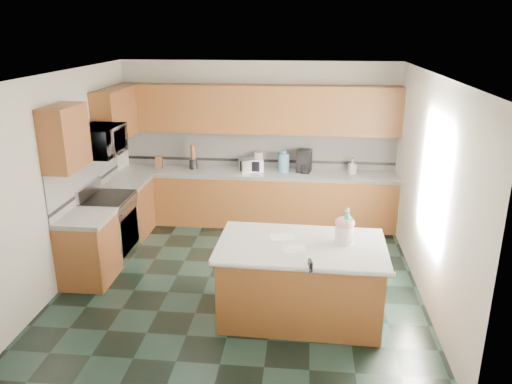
# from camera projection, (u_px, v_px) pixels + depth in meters

# --- Properties ---
(floor) EXTENTS (4.60, 4.60, 0.00)m
(floor) POSITION_uv_depth(u_px,v_px,m) (242.00, 279.00, 6.71)
(floor) COLOR black
(floor) RESTS_ON ground
(ceiling) EXTENTS (4.60, 4.60, 0.00)m
(ceiling) POSITION_uv_depth(u_px,v_px,m) (240.00, 74.00, 5.85)
(ceiling) COLOR white
(ceiling) RESTS_ON ground
(wall_back) EXTENTS (4.60, 0.04, 2.70)m
(wall_back) POSITION_uv_depth(u_px,v_px,m) (259.00, 142.00, 8.47)
(wall_back) COLOR white
(wall_back) RESTS_ON ground
(wall_front) EXTENTS (4.60, 0.04, 2.70)m
(wall_front) POSITION_uv_depth(u_px,v_px,m) (205.00, 268.00, 4.10)
(wall_front) COLOR white
(wall_front) RESTS_ON ground
(wall_left) EXTENTS (0.04, 4.60, 2.70)m
(wall_left) POSITION_uv_depth(u_px,v_px,m) (65.00, 178.00, 6.51)
(wall_left) COLOR white
(wall_left) RESTS_ON ground
(wall_right) EXTENTS (0.04, 4.60, 2.70)m
(wall_right) POSITION_uv_depth(u_px,v_px,m) (430.00, 189.00, 6.06)
(wall_right) COLOR white
(wall_right) RESTS_ON ground
(back_base_cab) EXTENTS (4.60, 0.60, 0.86)m
(back_base_cab) POSITION_uv_depth(u_px,v_px,m) (257.00, 199.00, 8.46)
(back_base_cab) COLOR brown
(back_base_cab) RESTS_ON ground
(back_countertop) EXTENTS (4.60, 0.64, 0.06)m
(back_countertop) POSITION_uv_depth(u_px,v_px,m) (257.00, 173.00, 8.32)
(back_countertop) COLOR white
(back_countertop) RESTS_ON back_base_cab
(back_upper_cab) EXTENTS (4.60, 0.33, 0.78)m
(back_upper_cab) POSITION_uv_depth(u_px,v_px,m) (258.00, 109.00, 8.11)
(back_upper_cab) COLOR brown
(back_upper_cab) RESTS_ON wall_back
(back_backsplash) EXTENTS (4.60, 0.02, 0.63)m
(back_backsplash) POSITION_uv_depth(u_px,v_px,m) (259.00, 149.00, 8.48)
(back_backsplash) COLOR silver
(back_backsplash) RESTS_ON back_countertop
(back_accent_band) EXTENTS (4.60, 0.01, 0.05)m
(back_accent_band) POSITION_uv_depth(u_px,v_px,m) (259.00, 160.00, 8.54)
(back_accent_band) COLOR black
(back_accent_band) RESTS_ON back_countertop
(left_base_cab_rear) EXTENTS (0.60, 0.82, 0.86)m
(left_base_cab_rear) POSITION_uv_depth(u_px,v_px,m) (129.00, 210.00, 7.98)
(left_base_cab_rear) COLOR brown
(left_base_cab_rear) RESTS_ON ground
(left_counter_rear) EXTENTS (0.64, 0.82, 0.06)m
(left_counter_rear) POSITION_uv_depth(u_px,v_px,m) (126.00, 183.00, 7.84)
(left_counter_rear) COLOR white
(left_counter_rear) RESTS_ON left_base_cab_rear
(left_base_cab_front) EXTENTS (0.60, 0.72, 0.86)m
(left_base_cab_front) POSITION_uv_depth(u_px,v_px,m) (89.00, 251.00, 6.54)
(left_base_cab_front) COLOR brown
(left_base_cab_front) RESTS_ON ground
(left_counter_front) EXTENTS (0.64, 0.72, 0.06)m
(left_counter_front) POSITION_uv_depth(u_px,v_px,m) (85.00, 218.00, 6.40)
(left_counter_front) COLOR white
(left_counter_front) RESTS_ON left_base_cab_front
(left_backsplash) EXTENTS (0.02, 2.30, 0.63)m
(left_backsplash) POSITION_uv_depth(u_px,v_px,m) (86.00, 174.00, 7.06)
(left_backsplash) COLOR silver
(left_backsplash) RESTS_ON wall_left
(left_accent_band) EXTENTS (0.01, 2.30, 0.05)m
(left_accent_band) POSITION_uv_depth(u_px,v_px,m) (88.00, 187.00, 7.12)
(left_accent_band) COLOR black
(left_accent_band) RESTS_ON wall_left
(left_upper_cab_rear) EXTENTS (0.33, 1.09, 0.78)m
(left_upper_cab_rear) POSITION_uv_depth(u_px,v_px,m) (115.00, 114.00, 7.64)
(left_upper_cab_rear) COLOR brown
(left_upper_cab_rear) RESTS_ON wall_left
(left_upper_cab_front) EXTENTS (0.33, 0.72, 0.78)m
(left_upper_cab_front) POSITION_uv_depth(u_px,v_px,m) (65.00, 138.00, 6.07)
(left_upper_cab_front) COLOR brown
(left_upper_cab_front) RESTS_ON wall_left
(range_body) EXTENTS (0.60, 0.76, 0.88)m
(range_body) POSITION_uv_depth(u_px,v_px,m) (110.00, 228.00, 7.24)
(range_body) COLOR #B7B7BC
(range_body) RESTS_ON ground
(range_oven_door) EXTENTS (0.02, 0.68, 0.55)m
(range_oven_door) POSITION_uv_depth(u_px,v_px,m) (129.00, 232.00, 7.22)
(range_oven_door) COLOR black
(range_oven_door) RESTS_ON range_body
(range_cooktop) EXTENTS (0.62, 0.78, 0.04)m
(range_cooktop) POSITION_uv_depth(u_px,v_px,m) (107.00, 198.00, 7.09)
(range_cooktop) COLOR black
(range_cooktop) RESTS_ON range_body
(range_handle) EXTENTS (0.02, 0.66, 0.02)m
(range_handle) POSITION_uv_depth(u_px,v_px,m) (129.00, 207.00, 7.10)
(range_handle) COLOR #B7B7BC
(range_handle) RESTS_ON range_body
(range_backguard) EXTENTS (0.06, 0.76, 0.18)m
(range_backguard) POSITION_uv_depth(u_px,v_px,m) (88.00, 190.00, 7.08)
(range_backguard) COLOR #B7B7BC
(range_backguard) RESTS_ON range_body
(microwave) EXTENTS (0.50, 0.73, 0.41)m
(microwave) POSITION_uv_depth(u_px,v_px,m) (101.00, 141.00, 6.82)
(microwave) COLOR #B7B7BC
(microwave) RESTS_ON wall_left
(island_base) EXTENTS (1.81, 1.07, 0.86)m
(island_base) POSITION_uv_depth(u_px,v_px,m) (300.00, 283.00, 5.73)
(island_base) COLOR brown
(island_base) RESTS_ON ground
(island_top) EXTENTS (1.91, 1.17, 0.06)m
(island_top) POSITION_uv_depth(u_px,v_px,m) (301.00, 246.00, 5.58)
(island_top) COLOR white
(island_top) RESTS_ON island_base
(island_bullnose) EXTENTS (1.88, 0.12, 0.06)m
(island_bullnose) POSITION_uv_depth(u_px,v_px,m) (301.00, 269.00, 5.06)
(island_bullnose) COLOR white
(island_bullnose) RESTS_ON island_base
(treat_jar) EXTENTS (0.21, 0.21, 0.21)m
(treat_jar) POSITION_uv_depth(u_px,v_px,m) (344.00, 234.00, 5.56)
(treat_jar) COLOR white
(treat_jar) RESTS_ON island_top
(treat_jar_lid) EXTENTS (0.22, 0.22, 0.14)m
(treat_jar_lid) POSITION_uv_depth(u_px,v_px,m) (345.00, 223.00, 5.52)
(treat_jar_lid) COLOR pink
(treat_jar_lid) RESTS_ON treat_jar
(treat_jar_knob) EXTENTS (0.07, 0.02, 0.02)m
(treat_jar_knob) POSITION_uv_depth(u_px,v_px,m) (345.00, 219.00, 5.51)
(treat_jar_knob) COLOR tan
(treat_jar_knob) RESTS_ON treat_jar_lid
(treat_jar_knob_end_l) EXTENTS (0.04, 0.04, 0.04)m
(treat_jar_knob_end_l) POSITION_uv_depth(u_px,v_px,m) (342.00, 219.00, 5.51)
(treat_jar_knob_end_l) COLOR tan
(treat_jar_knob_end_l) RESTS_ON treat_jar_lid
(treat_jar_knob_end_r) EXTENTS (0.04, 0.04, 0.04)m
(treat_jar_knob_end_r) POSITION_uv_depth(u_px,v_px,m) (348.00, 219.00, 5.50)
(treat_jar_knob_end_r) COLOR tan
(treat_jar_knob_end_r) RESTS_ON treat_jar_lid
(soap_bottle_island) EXTENTS (0.21, 0.21, 0.41)m
(soap_bottle_island) POSITION_uv_depth(u_px,v_px,m) (347.00, 226.00, 5.52)
(soap_bottle_island) COLOR #3CB692
(soap_bottle_island) RESTS_ON island_top
(paper_sheet_a) EXTENTS (0.30, 0.25, 0.00)m
(paper_sheet_a) POSITION_uv_depth(u_px,v_px,m) (294.00, 249.00, 5.44)
(paper_sheet_a) COLOR white
(paper_sheet_a) RESTS_ON island_top
(paper_sheet_b) EXTENTS (0.31, 0.25, 0.00)m
(paper_sheet_b) POSITION_uv_depth(u_px,v_px,m) (282.00, 237.00, 5.75)
(paper_sheet_b) COLOR white
(paper_sheet_b) RESTS_ON island_top
(clamp_body) EXTENTS (0.05, 0.12, 0.10)m
(clamp_body) POSITION_uv_depth(u_px,v_px,m) (310.00, 265.00, 5.05)
(clamp_body) COLOR black
(clamp_body) RESTS_ON island_top
(clamp_handle) EXTENTS (0.02, 0.08, 0.02)m
(clamp_handle) POSITION_uv_depth(u_px,v_px,m) (310.00, 270.00, 5.00)
(clamp_handle) COLOR black
(clamp_handle) RESTS_ON island_top
(knife_block) EXTENTS (0.13, 0.16, 0.23)m
(knife_block) POSITION_uv_depth(u_px,v_px,m) (159.00, 162.00, 8.48)
(knife_block) COLOR #472814
(knife_block) RESTS_ON back_countertop
(utensil_crock) EXTENTS (0.14, 0.14, 0.17)m
(utensil_crock) POSITION_uv_depth(u_px,v_px,m) (193.00, 164.00, 8.46)
(utensil_crock) COLOR black
(utensil_crock) RESTS_ON back_countertop
(utensil_bundle) EXTENTS (0.08, 0.08, 0.25)m
(utensil_bundle) POSITION_uv_depth(u_px,v_px,m) (193.00, 152.00, 8.39)
(utensil_bundle) COLOR #472814
(utensil_bundle) RESTS_ON utensil_crock
(toaster_oven) EXTENTS (0.43, 0.37, 0.21)m
(toaster_oven) POSITION_uv_depth(u_px,v_px,m) (251.00, 165.00, 8.33)
(toaster_oven) COLOR #B7B7BC
(toaster_oven) RESTS_ON back_countertop
(toaster_oven_door) EXTENTS (0.32, 0.01, 0.17)m
(toaster_oven_door) POSITION_uv_depth(u_px,v_px,m) (250.00, 167.00, 8.22)
(toaster_oven_door) COLOR black
(toaster_oven_door) RESTS_ON toaster_oven
(paper_towel) EXTENTS (0.14, 0.14, 0.31)m
(paper_towel) POSITION_uv_depth(u_px,v_px,m) (259.00, 161.00, 8.35)
(paper_towel) COLOR white
(paper_towel) RESTS_ON back_countertop
(paper_towel_base) EXTENTS (0.21, 0.21, 0.01)m
(paper_towel_base) POSITION_uv_depth(u_px,v_px,m) (259.00, 170.00, 8.40)
(paper_towel_base) COLOR #B7B7BC
(paper_towel_base) RESTS_ON back_countertop
(water_jug) EXTENTS (0.19, 0.19, 0.31)m
(water_jug) POSITION_uv_depth(u_px,v_px,m) (284.00, 163.00, 8.27)
(water_jug) COLOR #5E99CE
(water_jug) RESTS_ON back_countertop
(water_jug_neck) EXTENTS (0.09, 0.09, 0.04)m
(water_jug_neck) POSITION_uv_depth(u_px,v_px,m) (284.00, 152.00, 8.22)
(water_jug_neck) COLOR #5E99CE
(water_jug_neck) RESTS_ON water_jug
(coffee_maker) EXTENTS (0.27, 0.28, 0.37)m
(coffee_maker) POSITION_uv_depth(u_px,v_px,m) (304.00, 161.00, 8.25)
(coffee_maker) COLOR black
(coffee_maker) RESTS_ON back_countertop
(coffee_carafe) EXTENTS (0.15, 0.15, 0.15)m
(coffee_carafe) POSITION_uv_depth(u_px,v_px,m) (304.00, 168.00, 8.23)
(coffee_carafe) COLOR black
(coffee_carafe) RESTS_ON back_countertop
(soap_bottle_back) EXTENTS (0.14, 0.14, 0.25)m
(soap_bottle_back) POSITION_uv_depth(u_px,v_px,m) (352.00, 166.00, 8.17)
(soap_bottle_back) COLOR white
(soap_bottle_back) RESTS_ON back_countertop
(soap_back_cap) EXTENTS (0.02, 0.02, 0.03)m
(soap_back_cap) POSITION_uv_depth(u_px,v_px,m) (353.00, 158.00, 8.12)
(soap_back_cap) COLOR red
(soap_back_cap) RESTS_ON soap_bottle_back
(window_light_proxy) EXTENTS (0.02, 1.40, 1.10)m
(window_light_proxy) POSITION_uv_depth(u_px,v_px,m) (433.00, 182.00, 5.83)
(window_light_proxy) COLOR white
(window_light_proxy) RESTS_ON wall_right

